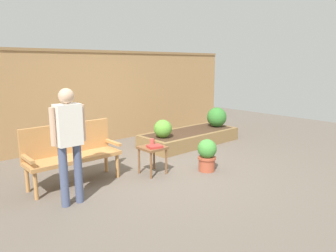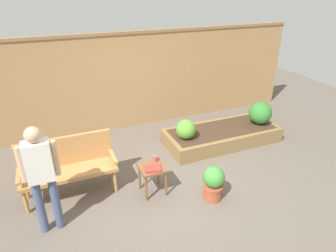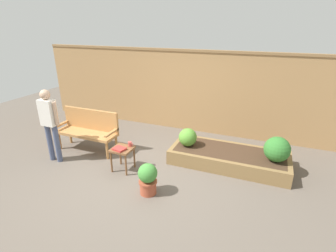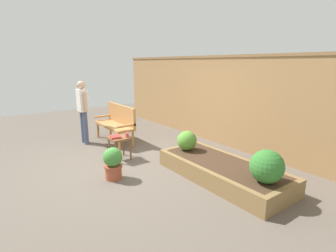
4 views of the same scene
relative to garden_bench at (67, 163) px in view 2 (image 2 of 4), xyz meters
The scene contains 11 objects.
ground_plane 1.72m from the garden_bench, 20.91° to the right, with size 14.00×14.00×0.00m, color #60564C.
fence_back 2.59m from the garden_bench, 52.99° to the left, with size 8.40×0.14×2.16m.
garden_bench is the anchor object (origin of this frame).
side_table 1.33m from the garden_bench, 23.50° to the right, with size 0.40×0.40×0.48m.
cup_on_table 1.37m from the garden_bench, 16.61° to the right, with size 0.11×0.07×0.10m.
book_on_table 1.34m from the garden_bench, 26.80° to the right, with size 0.23×0.19×0.04m, color #B2332D.
potted_boxwood 2.28m from the garden_bench, 27.31° to the right, with size 0.34×0.34×0.57m.
raised_planter_bed 3.20m from the garden_bench, ahead, with size 2.40×1.00×0.30m.
shrub_near_bench 2.29m from the garden_bench, 10.71° to the left, with size 0.39×0.39×0.39m.
shrub_far_corner 4.05m from the garden_bench, ahead, with size 0.49×0.49×0.49m.
person_by_bench 0.90m from the garden_bench, 114.75° to the right, with size 0.47×0.20×1.56m.
Camera 2 is at (-1.59, -3.62, 3.07)m, focal length 31.74 mm.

